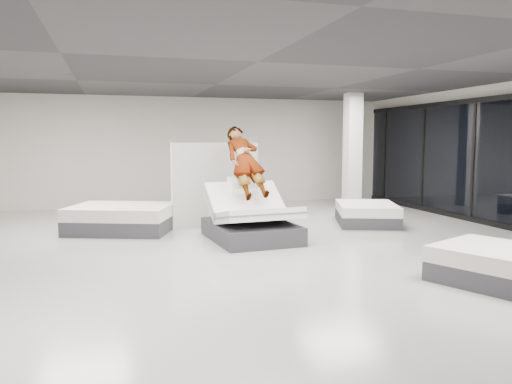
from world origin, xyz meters
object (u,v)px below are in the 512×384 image
Objects in this scene: flat_bed_left_far at (122,219)px; column at (352,152)px; hero_bed at (251,221)px; remote at (262,187)px; person at (246,174)px; divider_panel at (216,185)px; flat_bed_right_far at (367,214)px; flat_bed_right_near at (510,267)px.

flat_bed_left_far is 0.77× the size of column.
hero_bed reaches higher than remote.
flat_bed_left_far is (-2.38, 1.31, -0.99)m from person.
divider_panel is 4.38m from column.
flat_bed_right_far is 0.95× the size of flat_bed_right_near.
column is (0.67, 2.10, 1.36)m from flat_bed_right_far.
flat_bed_left_far is (-2.63, 1.64, -0.75)m from remote.
flat_bed_right_near is at bearing -63.63° from person.
hero_bed is at bearing -90.41° from divider_panel.
hero_bed is at bearing -160.55° from flat_bed_right_far.
hero_bed is 2.90m from flat_bed_left_far.
hero_bed is 1.01× the size of divider_panel.
column is at bearing 37.35° from remote.
hero_bed is 0.65× the size of column.
remote is 0.07× the size of flat_bed_right_far.
column is (3.76, 3.19, 1.22)m from hero_bed.
flat_bed_left_far is (-2.41, 1.62, -0.09)m from hero_bed.
flat_bed_right_near is (2.84, -5.65, -0.69)m from divider_panel.
column reaches higher than flat_bed_right_far.
column is (3.54, 3.20, 0.57)m from remote.
flat_bed_right_near is at bearing -99.98° from column.
divider_panel is (-0.55, 1.78, -0.09)m from remote.
divider_panel reaches higher than flat_bed_right_far.
hero_bed reaches higher than flat_bed_left_far.
flat_bed_left_far reaches higher than flat_bed_right_near.
remote is 0.07× the size of divider_panel.
remote is at bearing -158.92° from flat_bed_right_far.
hero_bed is 5.08m from column.
divider_panel is 0.95× the size of flat_bed_right_near.
remote is at bearing -57.85° from person.
flat_bed_left_far is at bearing 174.47° from flat_bed_right_far.
remote is 0.06× the size of flat_bed_left_far.
remote is at bearing -31.91° from flat_bed_left_far.
remote is 0.04× the size of column.
column is at bearing 14.27° from flat_bed_left_far.
divider_panel reaches higher than hero_bed.
hero_bed is at bearing -90.00° from person.
flat_bed_right_far is at bearing -5.53° from flat_bed_left_far.
flat_bed_left_far reaches higher than flat_bed_right_far.
person reaches higher than flat_bed_left_far.
hero_bed is at bearing -139.69° from column.
divider_panel is 3.55m from flat_bed_right_far.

